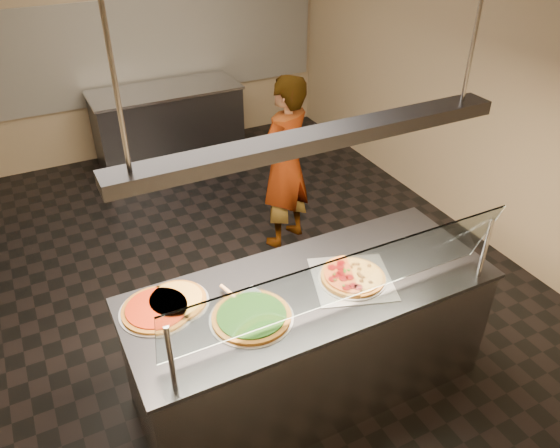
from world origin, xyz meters
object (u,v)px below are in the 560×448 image
serving_counter (309,338)px  pizza_tomato (157,309)px  half_pizza_pepperoni (339,280)px  pizza_spatula (237,292)px  half_pizza_sausage (365,272)px  worker (285,164)px  prep_table (168,125)px  heat_lamp_housing (318,139)px  perforated_tray (352,279)px  pizza_spinach (251,316)px  sneeze_guard (343,281)px  pizza_cheese (176,300)px

serving_counter → pizza_tomato: (-0.94, 0.22, 0.48)m
half_pizza_pepperoni → pizza_spatula: 0.65m
half_pizza_sausage → worker: 1.82m
serving_counter → prep_table: same height
pizza_spatula → heat_lamp_housing: 1.10m
perforated_tray → pizza_tomato: size_ratio=1.41×
half_pizza_sausage → pizza_spinach: (-0.83, -0.04, -0.01)m
sneeze_guard → pizza_tomato: size_ratio=4.75×
pizza_cheese → worker: 2.13m
half_pizza_sausage → pizza_tomato: half_pizza_sausage is taller
half_pizza_sausage → perforated_tray: bearing=-178.3°
half_pizza_sausage → prep_table: half_pizza_sausage is taller
pizza_tomato → pizza_spatula: size_ratio=2.02×
prep_table → heat_lamp_housing: 4.27m
pizza_spinach → pizza_spatula: (0.00, 0.22, 0.01)m
sneeze_guard → half_pizza_pepperoni: size_ratio=4.69×
serving_counter → pizza_tomato: size_ratio=5.28×
pizza_tomato → heat_lamp_housing: heat_lamp_housing is taller
worker → serving_counter: bearing=43.2°
pizza_spatula → prep_table: size_ratio=0.12×
serving_counter → prep_table: (0.24, 4.00, 0.00)m
perforated_tray → half_pizza_sausage: (0.10, 0.00, 0.02)m
pizza_tomato → worker: bearing=42.6°
pizza_spatula → worker: worker is taller
heat_lamp_housing → sneeze_guard: bearing=-90.0°
half_pizza_pepperoni → heat_lamp_housing: size_ratio=0.20×
pizza_spatula → heat_lamp_housing: heat_lamp_housing is taller
half_pizza_pepperoni → heat_lamp_housing: (-0.17, 0.06, 0.99)m
pizza_spinach → prep_table: 4.18m
pizza_spinach → worker: 2.17m
perforated_tray → sneeze_guard: bearing=-133.3°
half_pizza_sausage → heat_lamp_housing: bearing=170.9°
sneeze_guard → pizza_cheese: sneeze_guard is taller
sneeze_guard → prep_table: (0.24, 4.34, -0.76)m
heat_lamp_housing → pizza_tomato: bearing=167.0°
pizza_cheese → pizza_spinach: bearing=-43.9°
sneeze_guard → pizza_spinach: sneeze_guard is taller
sneeze_guard → perforated_tray: bearing=46.7°
serving_counter → pizza_spatula: (-0.46, 0.13, 0.49)m
sneeze_guard → pizza_spinach: bearing=151.7°
pizza_cheese → prep_table: bearing=74.3°
worker → pizza_spinach: bearing=32.7°
pizza_cheese → worker: worker is taller
perforated_tray → worker: 1.85m
sneeze_guard → pizza_cheese: bearing=144.2°
half_pizza_pepperoni → heat_lamp_housing: 1.00m
pizza_spinach → worker: bearing=57.4°
sneeze_guard → serving_counter: bearing=90.0°
worker → pizza_spatula: bearing=29.3°
perforated_tray → prep_table: (-0.03, 4.06, -0.47)m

